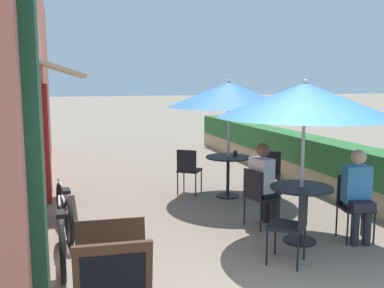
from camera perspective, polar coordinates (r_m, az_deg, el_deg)
name	(u,v)px	position (r m, az deg, el deg)	size (l,w,h in m)	color
cafe_facade_wall	(37,84)	(8.61, -20.00, 7.50)	(0.98, 11.07, 4.20)	#C66B5B
planter_hedge	(284,152)	(10.06, 12.17, -1.01)	(0.60, 10.07, 1.01)	tan
patio_table_near	(301,201)	(5.92, 14.34, -7.33)	(0.83, 0.83, 0.76)	black
patio_umbrella_near	(305,100)	(5.71, 14.82, 5.69)	(2.26, 2.26, 2.17)	#B7B7BC
cafe_chair_near_left	(354,202)	(6.27, 20.74, -7.22)	(0.48, 0.48, 0.87)	black
seated_patron_near_left	(358,192)	(6.13, 21.25, -5.95)	(0.41, 0.46, 1.25)	#23232D
cafe_chair_near_right	(258,193)	(6.39, 8.82, -6.47)	(0.50, 0.50, 0.87)	black
seated_patron_near_right	(264,181)	(6.43, 9.59, -4.84)	(0.47, 0.42, 1.25)	#23232D
cafe_chair_near_back	(293,222)	(5.21, 13.35, -10.04)	(0.57, 0.57, 0.87)	black
patio_table_mid	(228,167)	(7.99, 4.83, -3.03)	(0.83, 0.83, 0.76)	black
patio_umbrella_mid	(229,95)	(7.84, 4.95, 6.59)	(2.26, 2.26, 2.17)	#B7B7BC
cafe_chair_mid_left	(188,168)	(8.13, -0.49, -3.17)	(0.56, 0.56, 0.87)	black
cafe_chair_mid_right	(269,171)	(7.94, 10.27, -3.58)	(0.56, 0.56, 0.87)	black
coffee_cup_mid	(235,153)	(8.07, 5.80, -1.23)	(0.07, 0.07, 0.09)	#232328
bicycle_leaning	(61,237)	(5.37, -17.03, -11.75)	(0.10, 1.63, 0.72)	black
bicycle_second	(64,211)	(6.36, -16.64, -8.56)	(0.23, 1.62, 0.71)	black
menu_board	(113,283)	(3.85, -10.53, -17.79)	(0.67, 0.68, 0.93)	#422819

